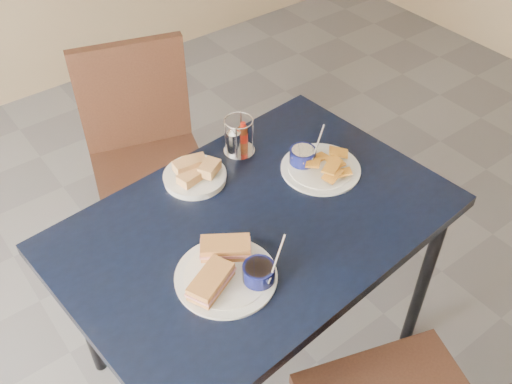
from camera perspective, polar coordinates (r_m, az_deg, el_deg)
dining_table at (r=1.80m, az=0.01°, el=-4.31°), size 1.25×0.89×0.75m
chair_far at (r=2.41m, az=-11.74°, el=4.63°), size 0.55×0.55×0.95m
sandwich_plate at (r=1.59m, az=-2.75°, el=-7.79°), size 0.31×0.29×0.12m
plantain_plate at (r=1.93m, az=5.94°, el=2.85°), size 0.27×0.27×0.12m
bread_basket at (r=1.88m, az=-6.12°, el=1.79°), size 0.20×0.20×0.07m
condiment_caddy at (r=1.96m, az=-1.85°, el=5.34°), size 0.11×0.11×0.14m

